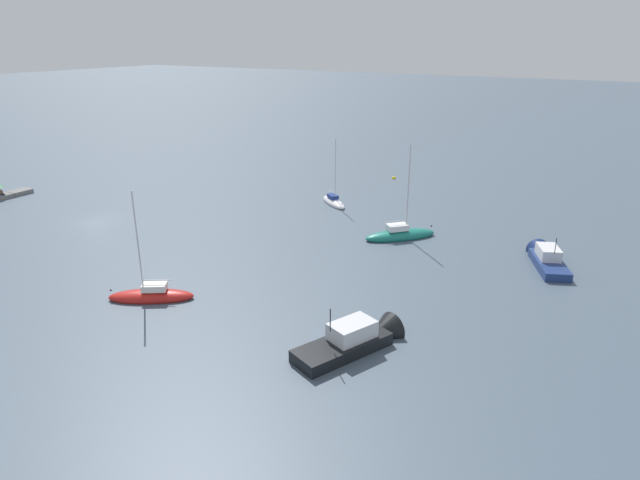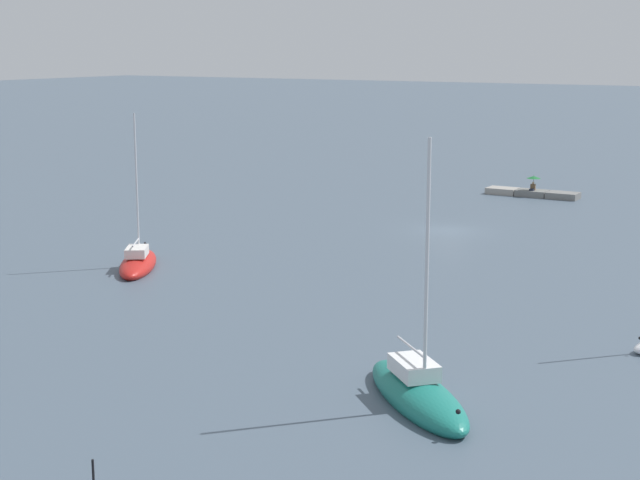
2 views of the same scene
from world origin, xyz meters
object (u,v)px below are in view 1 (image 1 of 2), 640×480
Objects in this scene: sailboat_teal_near at (400,235)px; mooring_buoy_far at (394,178)px; sailboat_red_mid at (151,296)px; motorboat_black_near at (357,340)px; motorboat_navy_mid at (546,259)px; person_seated_brown_left at (1,193)px; sailboat_white_far at (334,202)px.

mooring_buoy_far is (-22.73, -10.46, -0.28)m from sailboat_teal_near.
mooring_buoy_far is at bearing -33.87° from sailboat_red_mid.
motorboat_navy_mid is at bearing 91.19° from motorboat_black_near.
person_seated_brown_left is 64.39m from motorboat_navy_mid.
motorboat_black_near is 1.12× the size of motorboat_navy_mid.
motorboat_navy_mid is 13.74× the size of mooring_buoy_far.
motorboat_black_near is (28.24, 17.51, 0.19)m from sailboat_white_far.
sailboat_red_mid is (10.83, 37.70, -0.47)m from person_seated_brown_left.
motorboat_navy_mid is (-23.40, 25.45, 0.10)m from sailboat_red_mid.
motorboat_navy_mid is (6.75, 25.82, 0.14)m from sailboat_white_far.
motorboat_black_near is 46.66m from mooring_buoy_far.
motorboat_navy_mid is 33.10m from mooring_buoy_far.
person_seated_brown_left is 0.10× the size of motorboat_navy_mid.
sailboat_teal_near reaches higher than motorboat_black_near.
motorboat_black_near is at bearing 70.11° from sailboat_white_far.
motorboat_black_near is at bearing -31.68° from sailboat_teal_near.
sailboat_white_far is at bearing -168.38° from sailboat_teal_near.
mooring_buoy_far is at bearing 157.78° from sailboat_teal_near.
sailboat_teal_near is at bearing -59.13° from sailboat_red_mid.
motorboat_black_near is 15.33× the size of mooring_buoy_far.
sailboat_teal_near is at bearing 24.71° from mooring_buoy_far.
sailboat_white_far is (-19.32, 37.34, -0.51)m from person_seated_brown_left.
motorboat_black_near reaches higher than person_seated_brown_left.
person_seated_brown_left is 0.08× the size of sailboat_red_mid.
sailboat_teal_near is 18.49× the size of mooring_buoy_far.
motorboat_navy_mid is at bearing 101.15° from person_seated_brown_left.
sailboat_teal_near reaches higher than mooring_buoy_far.
sailboat_teal_near is 25.63m from sailboat_red_mid.
sailboat_white_far is at bearing 144.11° from motorboat_black_near.
sailboat_teal_near is 1.35× the size of motorboat_navy_mid.
person_seated_brown_left is 39.23m from sailboat_red_mid.
motorboat_black_near reaches higher than mooring_buoy_far.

